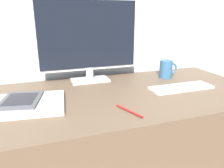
{
  "coord_description": "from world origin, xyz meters",
  "views": [
    {
      "loc": [
        -0.28,
        -0.71,
        1.1
      ],
      "look_at": [
        0.02,
        0.17,
        0.8
      ],
      "focal_mm": 35.0,
      "sensor_mm": 36.0,
      "label": 1
    }
  ],
  "objects_px": {
    "monitor": "(88,38)",
    "coffee_mug": "(166,69)",
    "keyboard": "(181,87)",
    "laptop": "(26,104)",
    "pen": "(129,111)",
    "ereader": "(21,100)"
  },
  "relations": [
    {
      "from": "monitor",
      "to": "laptop",
      "type": "xyz_separation_m",
      "value": [
        -0.33,
        -0.27,
        -0.23
      ]
    },
    {
      "from": "monitor",
      "to": "ereader",
      "type": "bearing_deg",
      "value": -144.88
    },
    {
      "from": "pen",
      "to": "ereader",
      "type": "bearing_deg",
      "value": 152.07
    },
    {
      "from": "keyboard",
      "to": "ereader",
      "type": "distance_m",
      "value": 0.75
    },
    {
      "from": "monitor",
      "to": "keyboard",
      "type": "distance_m",
      "value": 0.54
    },
    {
      "from": "monitor",
      "to": "ereader",
      "type": "xyz_separation_m",
      "value": [
        -0.35,
        -0.24,
        -0.21
      ]
    },
    {
      "from": "monitor",
      "to": "coffee_mug",
      "type": "distance_m",
      "value": 0.48
    },
    {
      "from": "laptop",
      "to": "ereader",
      "type": "distance_m",
      "value": 0.03
    },
    {
      "from": "laptop",
      "to": "pen",
      "type": "bearing_deg",
      "value": -26.56
    },
    {
      "from": "monitor",
      "to": "coffee_mug",
      "type": "bearing_deg",
      "value": -10.72
    },
    {
      "from": "monitor",
      "to": "ereader",
      "type": "height_order",
      "value": "monitor"
    },
    {
      "from": "ereader",
      "to": "monitor",
      "type": "bearing_deg",
      "value": 35.12
    },
    {
      "from": "laptop",
      "to": "pen",
      "type": "distance_m",
      "value": 0.42
    },
    {
      "from": "keyboard",
      "to": "pen",
      "type": "relative_size",
      "value": 2.39
    },
    {
      "from": "monitor",
      "to": "keyboard",
      "type": "xyz_separation_m",
      "value": [
        0.4,
        -0.28,
        -0.23
      ]
    },
    {
      "from": "monitor",
      "to": "keyboard",
      "type": "height_order",
      "value": "monitor"
    },
    {
      "from": "keyboard",
      "to": "coffee_mug",
      "type": "relative_size",
      "value": 2.92
    },
    {
      "from": "keyboard",
      "to": "laptop",
      "type": "bearing_deg",
      "value": 178.57
    },
    {
      "from": "laptop",
      "to": "ereader",
      "type": "relative_size",
      "value": 1.5
    },
    {
      "from": "keyboard",
      "to": "laptop",
      "type": "relative_size",
      "value": 0.99
    },
    {
      "from": "laptop",
      "to": "pen",
      "type": "relative_size",
      "value": 2.42
    },
    {
      "from": "coffee_mug",
      "to": "keyboard",
      "type": "bearing_deg",
      "value": -100.58
    }
  ]
}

